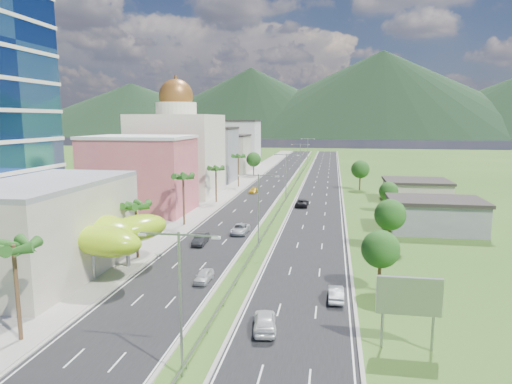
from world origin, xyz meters
The scene contains 38 objects.
ground centered at (0.00, 0.00, 0.00)m, with size 500.00×500.00×0.00m, color #2D5119.
road_left centered at (-7.50, 90.00, 0.02)m, with size 11.00×260.00×0.04m, color black.
road_right centered at (7.50, 90.00, 0.02)m, with size 11.00×260.00×0.04m, color black.
sidewalk_left centered at (-17.00, 90.00, 0.06)m, with size 7.00×260.00×0.12m, color gray.
median_guardrail centered at (0.00, 71.99, 0.62)m, with size 0.10×216.06×0.76m.
streetlight_median_a centered at (0.00, -25.00, 6.75)m, with size 6.04×0.25×11.00m.
streetlight_median_b centered at (0.00, 10.00, 6.75)m, with size 6.04×0.25×11.00m.
streetlight_median_c centered at (0.00, 50.00, 6.75)m, with size 6.04×0.25×11.00m.
streetlight_median_d centered at (0.00, 95.00, 6.75)m, with size 6.04×0.25×11.00m.
streetlight_median_e centered at (0.00, 140.00, 6.75)m, with size 6.04×0.25×11.00m.
lime_canopy centered at (-20.00, -4.00, 4.99)m, with size 18.00×15.00×7.40m.
pink_shophouse centered at (-28.00, 32.00, 7.50)m, with size 20.00×15.00×15.00m, color #CA535F.
domed_building centered at (-28.00, 55.00, 11.35)m, with size 20.00×20.00×28.70m.
midrise_grey centered at (-27.00, 80.00, 8.00)m, with size 16.00×15.00×16.00m, color gray.
midrise_beige centered at (-27.00, 102.00, 6.50)m, with size 16.00×15.00×13.00m, color #A19B85.
midrise_white centered at (-27.00, 125.00, 9.00)m, with size 16.00×15.00×18.00m, color silver.
billboard centered at (17.00, -18.00, 4.42)m, with size 5.20×0.35×6.20m.
shed_near centered at (28.00, 25.00, 2.50)m, with size 15.00×10.00×5.00m, color gray.
shed_far centered at (30.00, 55.00, 2.20)m, with size 14.00×12.00×4.40m, color #A19B85.
palm_tree_a centered at (-15.50, -22.00, 8.02)m, with size 3.60×3.60×9.10m.
palm_tree_b centered at (-15.50, 2.00, 7.06)m, with size 3.60×3.60×8.10m.
palm_tree_c centered at (-15.50, 22.00, 8.50)m, with size 3.60×3.60×9.60m.
palm_tree_d centered at (-15.50, 45.00, 7.54)m, with size 3.60×3.60×8.60m.
palm_tree_e centered at (-15.50, 70.00, 8.31)m, with size 3.60×3.60×9.40m.
leafy_tree_lfar centered at (-15.50, 95.00, 5.58)m, with size 4.90×4.90×8.05m.
leafy_tree_ra centered at (16.00, -5.00, 4.78)m, with size 4.20×4.20×6.90m.
leafy_tree_rb centered at (19.00, 12.00, 5.18)m, with size 4.55×4.55×7.47m.
leafy_tree_rc centered at (22.00, 40.00, 4.37)m, with size 3.85×3.85×6.33m.
leafy_tree_rd centered at (18.00, 70.00, 5.58)m, with size 4.90×4.90×8.05m.
mountain_ridge centered at (60.00, 450.00, 0.00)m, with size 860.00×140.00×90.00m, color black, non-canonical shape.
car_white_near_left centered at (-3.94, -5.54, 0.72)m, with size 1.61×4.00×1.36m, color silver.
car_dark_left centered at (-8.93, 10.14, 0.85)m, with size 1.71×4.92×1.62m, color black.
car_silver_mid_left centered at (-4.33, 17.57, 0.81)m, with size 2.54×5.52×1.53m, color #B1B4B9.
car_yellow_far_left centered at (-9.36, 59.63, 0.70)m, with size 1.84×4.54×1.32m, color gold.
car_white_near_right centered at (4.93, -16.64, 0.90)m, with size 2.04×5.06×1.72m, color silver.
car_silver_right centered at (11.28, -8.55, 0.78)m, with size 1.56×4.47×1.47m, color #AAADB2.
car_dark_far_right centered at (4.24, 43.25, 0.84)m, with size 2.64×5.72×1.59m, color black.
motorcycle centered at (-12.30, 1.61, 0.65)m, with size 0.58×1.90×1.22m, color black.
Camera 1 is at (10.57, -54.88, 18.83)m, focal length 32.00 mm.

